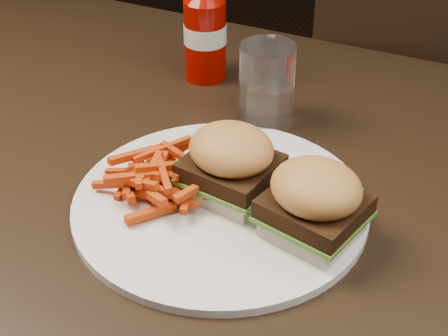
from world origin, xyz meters
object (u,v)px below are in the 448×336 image
at_px(chair_far, 410,149).
at_px(ketchup_bottle, 205,41).
at_px(tumbler, 267,86).
at_px(plate, 220,204).
at_px(dining_table, 174,160).

distance_m(chair_far, ketchup_bottle, 0.64).
bearing_deg(tumbler, chair_far, 75.77).
bearing_deg(chair_far, plate, 72.59).
relative_size(plate, tumbler, 2.90).
distance_m(dining_table, plate, 0.14).
xyz_separation_m(chair_far, tumbler, (-0.13, -0.52, 0.38)).
relative_size(dining_table, ketchup_bottle, 9.59).
height_order(chair_far, tumbler, tumbler).
xyz_separation_m(chair_far, plate, (-0.10, -0.72, 0.33)).
bearing_deg(plate, chair_far, 81.76).
xyz_separation_m(plate, ketchup_bottle, (-0.16, 0.28, 0.06)).
distance_m(dining_table, ketchup_bottle, 0.22).
bearing_deg(ketchup_bottle, dining_table, -75.44).
relative_size(chair_far, ketchup_bottle, 3.34).
height_order(plate, ketchup_bottle, ketchup_bottle).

